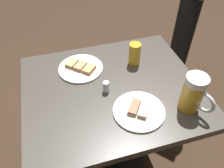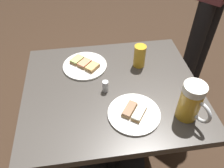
{
  "view_description": "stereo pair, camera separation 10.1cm",
  "coord_description": "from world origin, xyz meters",
  "px_view_note": "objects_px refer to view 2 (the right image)",
  "views": [
    {
      "loc": [
        -0.2,
        -0.69,
        1.45
      ],
      "look_at": [
        0.0,
        0.0,
        0.74
      ],
      "focal_mm": 36.21,
      "sensor_mm": 36.0,
      "label": 1
    },
    {
      "loc": [
        -0.1,
        -0.71,
        1.45
      ],
      "look_at": [
        0.0,
        0.0,
        0.74
      ],
      "focal_mm": 36.21,
      "sensor_mm": 36.0,
      "label": 2
    }
  ],
  "objects_px": {
    "plate_near": "(85,65)",
    "plate_far": "(134,113)",
    "beer_glass_small": "(140,56)",
    "beer_mug": "(191,102)",
    "salt_shaker": "(105,86)"
  },
  "relations": [
    {
      "from": "plate_near",
      "to": "plate_far",
      "type": "relative_size",
      "value": 1.02
    },
    {
      "from": "plate_near",
      "to": "beer_mug",
      "type": "distance_m",
      "value": 0.54
    },
    {
      "from": "plate_far",
      "to": "beer_mug",
      "type": "distance_m",
      "value": 0.22
    },
    {
      "from": "beer_mug",
      "to": "beer_glass_small",
      "type": "distance_m",
      "value": 0.36
    },
    {
      "from": "plate_near",
      "to": "plate_far",
      "type": "xyz_separation_m",
      "value": [
        0.18,
        -0.33,
        -0.0
      ]
    },
    {
      "from": "beer_glass_small",
      "to": "plate_near",
      "type": "bearing_deg",
      "value": 173.93
    },
    {
      "from": "beer_mug",
      "to": "salt_shaker",
      "type": "relative_size",
      "value": 3.09
    },
    {
      "from": "plate_far",
      "to": "beer_glass_small",
      "type": "xyz_separation_m",
      "value": [
        0.09,
        0.3,
        0.05
      ]
    },
    {
      "from": "plate_far",
      "to": "beer_mug",
      "type": "xyz_separation_m",
      "value": [
        0.21,
        -0.04,
        0.08
      ]
    },
    {
      "from": "beer_mug",
      "to": "beer_glass_small",
      "type": "bearing_deg",
      "value": 109.01
    },
    {
      "from": "plate_near",
      "to": "plate_far",
      "type": "distance_m",
      "value": 0.37
    },
    {
      "from": "plate_far",
      "to": "beer_glass_small",
      "type": "relative_size",
      "value": 1.87
    },
    {
      "from": "plate_far",
      "to": "salt_shaker",
      "type": "distance_m",
      "value": 0.18
    },
    {
      "from": "plate_far",
      "to": "salt_shaker",
      "type": "relative_size",
      "value": 3.94
    },
    {
      "from": "plate_near",
      "to": "beer_glass_small",
      "type": "height_order",
      "value": "beer_glass_small"
    }
  ]
}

